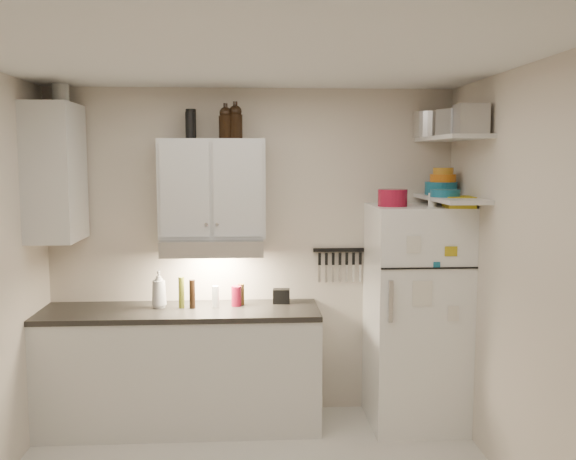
{
  "coord_description": "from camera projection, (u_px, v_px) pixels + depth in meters",
  "views": [
    {
      "loc": [
        -0.03,
        -3.59,
        2.05
      ],
      "look_at": [
        0.25,
        0.9,
        1.55
      ],
      "focal_mm": 40.0,
      "sensor_mm": 36.0,
      "label": 1
    }
  ],
  "objects": [
    {
      "name": "thermos_b",
      "position": [
        191.0,
        124.0,
        4.89
      ],
      "size": [
        0.09,
        0.09,
        0.23
      ],
      "primitive_type": "cylinder",
      "rotation": [
        0.0,
        0.0,
        -0.24
      ],
      "color": "black",
      "rests_on": "upper_cabinet"
    },
    {
      "name": "right_wall",
      "position": [
        530.0,
        288.0,
        3.74
      ],
      "size": [
        0.02,
        3.0,
        2.6
      ],
      "primitive_type": "cube",
      "color": "beige",
      "rests_on": "ground"
    },
    {
      "name": "caddy",
      "position": [
        281.0,
        296.0,
        5.04
      ],
      "size": [
        0.14,
        0.1,
        0.11
      ],
      "primitive_type": "cube",
      "rotation": [
        0.0,
        0.0,
        -0.07
      ],
      "color": "black",
      "rests_on": "countertop"
    },
    {
      "name": "growler_b",
      "position": [
        235.0,
        121.0,
        4.78
      ],
      "size": [
        0.13,
        0.13,
        0.25
      ],
      "primitive_type": null,
      "rotation": [
        0.0,
        0.0,
        0.21
      ],
      "color": "black",
      "rests_on": "upper_cabinet"
    },
    {
      "name": "base_cabinet",
      "position": [
        181.0,
        371.0,
        4.9
      ],
      "size": [
        2.1,
        0.6,
        0.88
      ],
      "primitive_type": "cube",
      "color": "silver",
      "rests_on": "floor"
    },
    {
      "name": "bowl_orange",
      "position": [
        443.0,
        178.0,
        4.89
      ],
      "size": [
        0.2,
        0.2,
        0.06
      ],
      "primitive_type": "cylinder",
      "color": "#C76312",
      "rests_on": "bowl_teal"
    },
    {
      "name": "back_wall",
      "position": [
        252.0,
        253.0,
        5.14
      ],
      "size": [
        3.2,
        0.02,
        2.6
      ],
      "primitive_type": "cube",
      "color": "beige",
      "rests_on": "ground"
    },
    {
      "name": "fridge",
      "position": [
        416.0,
        316.0,
        4.92
      ],
      "size": [
        0.7,
        0.68,
        1.7
      ],
      "primitive_type": "cube",
      "color": "white",
      "rests_on": "floor"
    },
    {
      "name": "knife_strip",
      "position": [
        339.0,
        250.0,
        5.16
      ],
      "size": [
        0.42,
        0.02,
        0.03
      ],
      "primitive_type": "cube",
      "color": "black",
      "rests_on": "back_wall"
    },
    {
      "name": "range_hood",
      "position": [
        213.0,
        246.0,
        4.88
      ],
      "size": [
        0.76,
        0.46,
        0.12
      ],
      "primitive_type": "cube",
      "color": "silver",
      "rests_on": "back_wall"
    },
    {
      "name": "ceiling",
      "position": [
        253.0,
        56.0,
        3.5
      ],
      "size": [
        3.2,
        3.0,
        0.02
      ],
      "primitive_type": "cube",
      "color": "silver",
      "rests_on": "ground"
    },
    {
      "name": "tin_a",
      "position": [
        453.0,
        122.0,
        4.5
      ],
      "size": [
        0.23,
        0.22,
        0.18
      ],
      "primitive_type": "cube",
      "rotation": [
        0.0,
        0.0,
        0.4
      ],
      "color": "#AAAAAD",
      "rests_on": "shelf_hi"
    },
    {
      "name": "shelf_lo",
      "position": [
        450.0,
        199.0,
        4.7
      ],
      "size": [
        0.3,
        0.95,
        0.03
      ],
      "primitive_type": "cube",
      "color": "silver",
      "rests_on": "right_wall"
    },
    {
      "name": "upper_cabinet",
      "position": [
        213.0,
        188.0,
        4.89
      ],
      "size": [
        0.8,
        0.33,
        0.75
      ],
      "primitive_type": "cube",
      "color": "silver",
      "rests_on": "back_wall"
    },
    {
      "name": "plates",
      "position": [
        445.0,
        193.0,
        4.64
      ],
      "size": [
        0.26,
        0.26,
        0.05
      ],
      "primitive_type": "cylinder",
      "rotation": [
        0.0,
        0.0,
        -0.25
      ],
      "color": "#16607B",
      "rests_on": "shelf_lo"
    },
    {
      "name": "stock_pot",
      "position": [
        431.0,
        125.0,
        5.0
      ],
      "size": [
        0.3,
        0.3,
        0.2
      ],
      "primitive_type": "cylinder",
      "rotation": [
        0.0,
        0.0,
        0.07
      ],
      "color": "silver",
      "rests_on": "shelf_hi"
    },
    {
      "name": "side_cabinet",
      "position": [
        55.0,
        173.0,
        4.67
      ],
      "size": [
        0.33,
        0.55,
        1.0
      ],
      "primitive_type": "cube",
      "color": "silver",
      "rests_on": "left_wall"
    },
    {
      "name": "growler_a",
      "position": [
        226.0,
        122.0,
        4.77
      ],
      "size": [
        0.12,
        0.12,
        0.24
      ],
      "primitive_type": null,
      "rotation": [
        0.0,
        0.0,
        -0.14
      ],
      "color": "black",
      "rests_on": "upper_cabinet"
    },
    {
      "name": "dutch_oven",
      "position": [
        393.0,
        198.0,
        4.74
      ],
      "size": [
        0.23,
        0.23,
        0.13
      ],
      "primitive_type": "cylinder",
      "rotation": [
        0.0,
        0.0,
        -0.05
      ],
      "color": "maroon",
      "rests_on": "fridge"
    },
    {
      "name": "bowl_yellow",
      "position": [
        443.0,
        171.0,
        4.89
      ],
      "size": [
        0.15,
        0.15,
        0.05
      ],
      "primitive_type": "cylinder",
      "color": "#BE8121",
      "rests_on": "bowl_orange"
    },
    {
      "name": "spice_jar",
      "position": [
        432.0,
        200.0,
        4.72
      ],
      "size": [
        0.08,
        0.08,
        0.1
      ],
      "primitive_type": "cylinder",
      "rotation": [
        0.0,
        0.0,
        -0.35
      ],
      "color": "silver",
      "rests_on": "fridge"
    },
    {
      "name": "tin_b",
      "position": [
        471.0,
        119.0,
        4.32
      ],
      "size": [
        0.21,
        0.21,
        0.2
      ],
      "primitive_type": "cube",
      "rotation": [
        0.0,
        0.0,
        -0.03
      ],
      "color": "#AAAAAD",
      "rests_on": "shelf_hi"
    },
    {
      "name": "vinegar_bottle",
      "position": [
        192.0,
        294.0,
        4.86
      ],
      "size": [
        0.06,
        0.06,
        0.22
      ],
      "primitive_type": "cylinder",
      "rotation": [
        0.0,
        0.0,
        0.24
      ],
      "color": "black",
      "rests_on": "countertop"
    },
    {
      "name": "clear_bottle",
      "position": [
        215.0,
        296.0,
        4.91
      ],
      "size": [
        0.05,
        0.05,
        0.16
      ],
      "primitive_type": "cylinder",
      "rotation": [
        0.0,
        0.0,
        0.0
      ],
      "color": "silver",
      "rests_on": "countertop"
    },
    {
      "name": "countertop",
      "position": [
        180.0,
        312.0,
        4.84
      ],
      "size": [
        2.1,
        0.62,
        0.04
      ],
      "primitive_type": "cube",
      "color": "black",
      "rests_on": "base_cabinet"
    },
    {
      "name": "oil_bottle",
      "position": [
        181.0,
        293.0,
        4.87
      ],
      "size": [
        0.05,
        0.05,
        0.24
      ],
      "primitive_type": "cylinder",
      "rotation": [
        0.0,
        0.0,
        0.22
      ],
      "color": "#545916",
      "rests_on": "countertop"
    },
    {
      "name": "soap_bottle",
      "position": [
        159.0,
        287.0,
        4.87
      ],
      "size": [
        0.14,
        0.14,
        0.32
      ],
      "primitive_type": "imported",
      "rotation": [
        0.0,
        0.0,
        0.15
      ],
      "color": "silver",
      "rests_on": "countertop"
    },
    {
      "name": "thermos_a",
      "position": [
        190.0,
        125.0,
        4.78
      ],
      "size": [
        0.07,
        0.07,
        0.2
      ],
      "primitive_type": "cylinder",
      "rotation": [
        0.0,
        0.0,
        -0.0
      ],
      "color": "black",
      "rests_on": "upper_cabinet"
    },
    {
      "name": "shelf_hi",
      "position": [
        452.0,
        138.0,
        4.65
      ],
      "size": [
        0.3,
        0.95,
        0.03
      ],
      "primitive_type": "cube",
      "color": "silver",
      "rests_on": "right_wall"
    },
    {
      "name": "bowl_teal",
      "position": [
        441.0,
        188.0,
        4.93
      ],
      "size": [
        0.25,
        0.25,
        0.1
      ],
      "primitive_type": "cylinder",
      "color": "#16607B",
      "rests_on": "shelf_lo"
    },
    {
      "name": "red_jar",
      "position": [
        236.0,
        296.0,
        4.94
      ],
      "size": [
        0.1,
        0.1,
        0.16
      ],
      "primitive_type": "cylinder",
      "rotation": [
        0.0,
        0.0,
        0.32
      ],
      "color": "maroon",
      "rests_on": "countertop"
    },
    {
      "name": "side_jar",
      "position": [
        61.0,
        93.0,
        4.73
      ],
      "size": [
        0.16,
        0.16,
        0.17
      ],
      "primitive_type": "cylinder",
      "rotation": [
        0.0,
        0.0,
        0.32
      ],
      "color": "silver",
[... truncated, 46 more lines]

